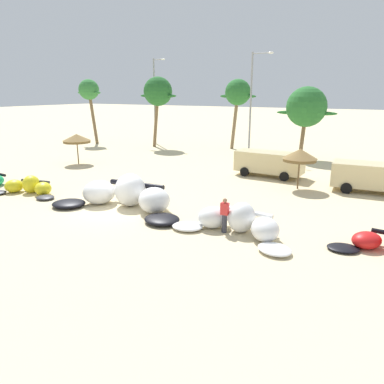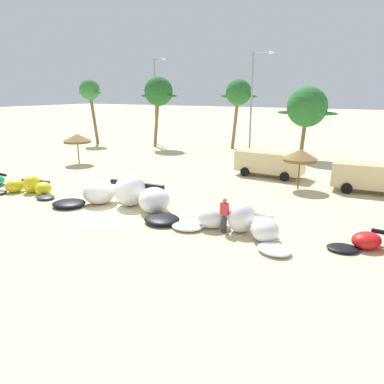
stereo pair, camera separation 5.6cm
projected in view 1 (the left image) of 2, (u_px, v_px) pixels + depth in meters
name	position (u px, v px, depth m)	size (l,w,h in m)	color
ground_plane	(113.00, 209.00, 20.14)	(260.00, 260.00, 0.00)	beige
kite_left	(28.00, 187.00, 23.06)	(4.90, 2.79, 1.10)	#333338
kite_left_of_center	(126.00, 196.00, 20.18)	(8.28, 3.95, 1.82)	black
kite_center	(238.00, 223.00, 16.52)	(6.10, 3.15, 1.38)	white
beach_umbrella_near_van	(77.00, 138.00, 32.15)	(2.44, 2.44, 2.63)	brown
beach_umbrella_middle	(300.00, 155.00, 23.74)	(2.22, 2.22, 2.65)	brown
parked_van	(374.00, 175.00, 23.20)	(5.40, 2.57, 1.84)	beige
parked_car_second	(268.00, 162.00, 27.71)	(5.06, 2.36, 1.84)	beige
person_near_kites	(225.00, 215.00, 16.61)	(0.36, 0.24, 1.62)	#383842
palm_leftmost	(89.00, 91.00, 43.90)	(3.62, 2.41, 7.62)	brown
palm_left	(158.00, 92.00, 40.98)	(4.80, 3.20, 7.81)	brown
palm_left_of_gap	(238.00, 93.00, 39.43)	(4.15, 2.77, 7.51)	#7F6647
palm_center_left	(306.00, 107.00, 33.95)	(5.55, 3.70, 6.69)	brown
lamppost_west	(155.00, 98.00, 43.73)	(1.68, 0.24, 9.92)	gray
lamppost_west_center	(253.00, 99.00, 35.72)	(2.13, 0.24, 9.82)	gray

